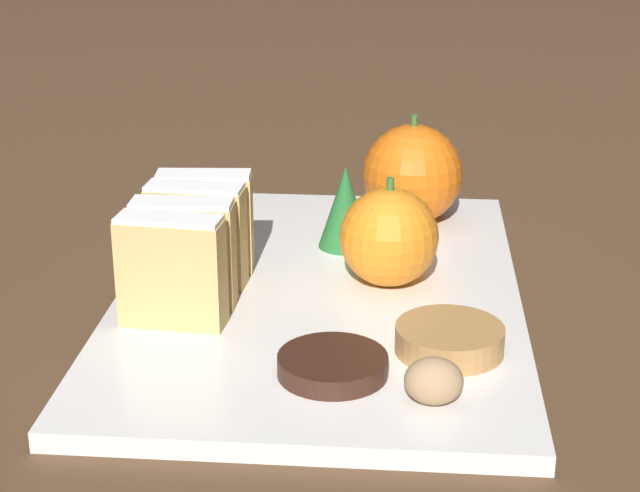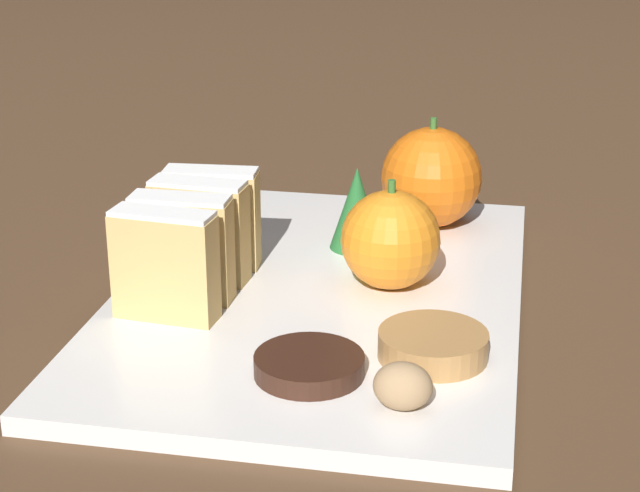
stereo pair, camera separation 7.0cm
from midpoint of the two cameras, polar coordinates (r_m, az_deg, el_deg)
ground_plane at (r=0.71m, az=2.80°, el=-3.21°), size 6.00×6.00×0.00m
serving_platter at (r=0.71m, az=2.81°, el=-2.76°), size 0.26×0.39×0.01m
stollen_slice_front at (r=0.65m, az=-5.29°, el=-1.08°), size 0.07×0.03×0.07m
stollen_slice_second at (r=0.68m, az=-4.49°, el=-0.17°), size 0.06×0.02×0.07m
stollen_slice_third at (r=0.71m, az=-3.73°, el=0.68°), size 0.07×0.03×0.07m
stollen_slice_fourth at (r=0.73m, az=-3.09°, el=1.46°), size 0.07×0.03×0.07m
orange_near at (r=0.82m, az=8.40°, el=3.60°), size 0.08×0.08×0.08m
orange_far at (r=0.70m, az=6.62°, el=0.29°), size 0.07×0.07×0.07m
walnut at (r=0.56m, az=8.01°, el=-7.50°), size 0.03×0.03×0.03m
chocolate_cookie at (r=0.60m, az=2.79°, el=-6.45°), size 0.06×0.06×0.01m
gingerbread_cookie at (r=0.62m, az=9.27°, el=-5.30°), size 0.06×0.06×0.02m
evergreen_sprig at (r=0.77m, az=4.57°, el=1.99°), size 0.04×0.04×0.06m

